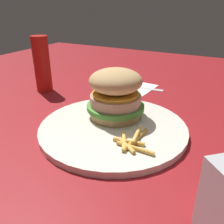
{
  "coord_description": "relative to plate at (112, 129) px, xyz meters",
  "views": [
    {
      "loc": [
        0.37,
        0.19,
        0.24
      ],
      "look_at": [
        0.0,
        -0.01,
        0.04
      ],
      "focal_mm": 38.77,
      "sensor_mm": 36.0,
      "label": 1
    }
  ],
  "objects": [
    {
      "name": "sandwich",
      "position": [
        -0.04,
        -0.01,
        0.06
      ],
      "size": [
        0.12,
        0.12,
        0.1
      ],
      "color": "tan",
      "rests_on": "plate"
    },
    {
      "name": "plate",
      "position": [
        0.0,
        0.0,
        0.0
      ],
      "size": [
        0.29,
        0.29,
        0.01
      ],
      "primitive_type": "cylinder",
      "color": "silver",
      "rests_on": "ground_plane"
    },
    {
      "name": "ketchup_bottle",
      "position": [
        -0.12,
        -0.28,
        0.07
      ],
      "size": [
        0.04,
        0.04,
        0.15
      ],
      "primitive_type": "cylinder",
      "color": "#B21914",
      "rests_on": "ground_plane"
    },
    {
      "name": "ground_plane",
      "position": [
        -0.0,
        0.01,
        -0.01
      ],
      "size": [
        1.6,
        1.6,
        0.0
      ],
      "primitive_type": "plane",
      "color": "maroon"
    },
    {
      "name": "fries_pile",
      "position": [
        0.04,
        0.06,
        0.01
      ],
      "size": [
        0.08,
        0.08,
        0.01
      ],
      "color": "gold",
      "rests_on": "plate"
    },
    {
      "name": "napkin",
      "position": [
        -0.26,
        -0.07,
        -0.01
      ],
      "size": [
        0.12,
        0.12,
        0.0
      ],
      "primitive_type": "cube",
      "rotation": [
        0.0,
        0.0,
        -0.09
      ],
      "color": "white",
      "rests_on": "ground_plane"
    },
    {
      "name": "fork",
      "position": [
        -0.26,
        -0.07,
        -0.0
      ],
      "size": [
        0.04,
        0.17,
        0.0
      ],
      "color": "silver",
      "rests_on": "napkin"
    }
  ]
}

